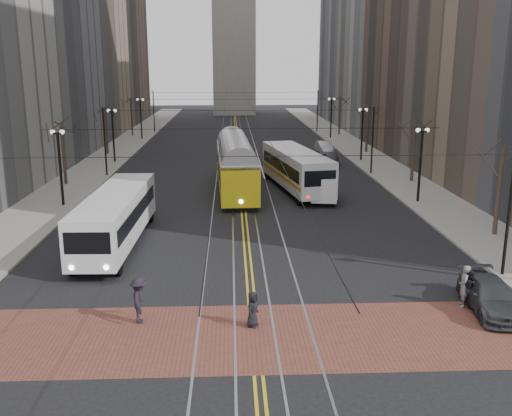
{
  "coord_description": "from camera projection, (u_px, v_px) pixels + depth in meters",
  "views": [
    {
      "loc": [
        -0.87,
        -24.78,
        10.53
      ],
      "look_at": [
        0.44,
        5.05,
        3.0
      ],
      "focal_mm": 40.0,
      "sensor_mm": 36.0,
      "label": 1
    }
  ],
  "objects": [
    {
      "name": "building_left_far",
      "position": [
        95.0,
        11.0,
        103.95
      ],
      "size": [
        16.0,
        20.0,
        40.0
      ],
      "primitive_type": "cube",
      "color": "brown",
      "rests_on": "ground"
    },
    {
      "name": "pedestrian_b",
      "position": [
        464.0,
        286.0,
        25.34
      ],
      "size": [
        0.67,
        0.81,
        1.91
      ],
      "primitive_type": "imported",
      "rotation": [
        0.0,
        0.0,
        4.37
      ],
      "color": "gray",
      "rests_on": "crosswalk_band"
    },
    {
      "name": "building_right_mid",
      "position": [
        450.0,
        9.0,
        68.12
      ],
      "size": [
        16.0,
        20.0,
        34.0
      ],
      "primitive_type": "cube",
      "color": "brown",
      "rests_on": "ground"
    },
    {
      "name": "trolley_wires",
      "position": [
        239.0,
        131.0,
        59.44
      ],
      "size": [
        25.96,
        120.0,
        6.6
      ],
      "color": "black",
      "rests_on": "ground"
    },
    {
      "name": "pedestrian_a",
      "position": [
        253.0,
        309.0,
        23.42
      ],
      "size": [
        0.75,
        0.88,
        1.52
      ],
      "primitive_type": "imported",
      "rotation": [
        0.0,
        0.0,
        1.14
      ],
      "color": "black",
      "rests_on": "crosswalk_band"
    },
    {
      "name": "centre_lines",
      "position": [
        238.0,
        152.0,
        70.21
      ],
      "size": [
        0.42,
        130.0,
        0.01
      ],
      "primitive_type": "cube",
      "color": "gold",
      "rests_on": "ground"
    },
    {
      "name": "streetcar",
      "position": [
        236.0,
        170.0,
        48.52
      ],
      "size": [
        3.48,
        15.58,
        3.65
      ],
      "primitive_type": "cube",
      "rotation": [
        0.0,
        0.0,
        0.04
      ],
      "color": "yellow",
      "rests_on": "ground"
    },
    {
      "name": "sedan_grey",
      "position": [
        332.0,
        159.0,
        61.32
      ],
      "size": [
        2.2,
        4.22,
        1.37
      ],
      "primitive_type": "imported",
      "rotation": [
        0.0,
        0.0,
        -0.15
      ],
      "color": "#3C3E43",
      "rests_on": "ground"
    },
    {
      "name": "sidewalk_right",
      "position": [
        359.0,
        151.0,
        70.84
      ],
      "size": [
        5.0,
        140.0,
        0.15
      ],
      "primitive_type": "cube",
      "color": "gray",
      "rests_on": "ground"
    },
    {
      "name": "lamp_posts",
      "position": [
        240.0,
        149.0,
        53.79
      ],
      "size": [
        27.6,
        57.2,
        5.6
      ],
      "color": "black",
      "rests_on": "ground"
    },
    {
      "name": "transit_bus",
      "position": [
        116.0,
        219.0,
        33.89
      ],
      "size": [
        2.96,
        12.77,
        3.18
      ],
      "primitive_type": "cube",
      "rotation": [
        0.0,
        0.0,
        -0.02
      ],
      "color": "white",
      "rests_on": "ground"
    },
    {
      "name": "pedestrian_d",
      "position": [
        139.0,
        300.0,
        23.74
      ],
      "size": [
        0.91,
        1.37,
        1.97
      ],
      "primitive_type": "imported",
      "rotation": [
        0.0,
        0.0,
        1.72
      ],
      "color": "black",
      "rests_on": "crosswalk_band"
    },
    {
      "name": "building_left_mid",
      "position": [
        17.0,
        7.0,
        65.93
      ],
      "size": [
        16.0,
        20.0,
        34.0
      ],
      "primitive_type": "cube",
      "color": "slate",
      "rests_on": "ground"
    },
    {
      "name": "rear_bus",
      "position": [
        296.0,
        171.0,
        48.75
      ],
      "size": [
        4.98,
        13.44,
        3.43
      ],
      "primitive_type": "cube",
      "rotation": [
        0.0,
        0.0,
        0.17
      ],
      "color": "silver",
      "rests_on": "ground"
    },
    {
      "name": "pedestrian_c",
      "position": [
        469.0,
        288.0,
        25.37
      ],
      "size": [
        0.98,
        1.05,
        1.73
      ],
      "primitive_type": "imported",
      "rotation": [
        0.0,
        0.0,
        2.08
      ],
      "color": "black",
      "rests_on": "crosswalk_band"
    },
    {
      "name": "building_right_far",
      "position": [
        371.0,
        12.0,
        106.13
      ],
      "size": [
        16.0,
        20.0,
        40.0
      ],
      "primitive_type": "cube",
      "color": "slate",
      "rests_on": "ground"
    },
    {
      "name": "street_trees",
      "position": [
        239.0,
        140.0,
        60.08
      ],
      "size": [
        31.68,
        53.28,
        5.6
      ],
      "color": "#382D23",
      "rests_on": "ground"
    },
    {
      "name": "crosswalk_band",
      "position": [
        255.0,
        336.0,
        22.75
      ],
      "size": [
        25.0,
        6.0,
        0.01
      ],
      "primitive_type": "cube",
      "color": "brown",
      "rests_on": "ground"
    },
    {
      "name": "cargo_van",
      "position": [
        324.0,
        187.0,
        45.07
      ],
      "size": [
        2.65,
        5.26,
        2.23
      ],
      "primitive_type": "cube",
      "rotation": [
        0.0,
        0.0,
        -0.15
      ],
      "color": "white",
      "rests_on": "ground"
    },
    {
      "name": "ground",
      "position": [
        251.0,
        297.0,
        26.62
      ],
      "size": [
        260.0,
        260.0,
        0.0
      ],
      "primitive_type": "plane",
      "color": "black",
      "rests_on": "ground"
    },
    {
      "name": "sidewalk_left",
      "position": [
        115.0,
        153.0,
        69.55
      ],
      "size": [
        5.0,
        140.0,
        0.15
      ],
      "primitive_type": "cube",
      "color": "gray",
      "rests_on": "ground"
    },
    {
      "name": "streetcar_rails",
      "position": [
        238.0,
        152.0,
        70.21
      ],
      "size": [
        4.8,
        130.0,
        0.02
      ],
      "primitive_type": "cube",
      "color": "gray",
      "rests_on": "ground"
    },
    {
      "name": "sedan_parked",
      "position": [
        491.0,
        296.0,
        24.96
      ],
      "size": [
        2.31,
        4.89,
        1.38
      ],
      "primitive_type": "imported",
      "rotation": [
        0.0,
        0.0,
        -0.08
      ],
      "color": "#3F4247",
      "rests_on": "ground"
    },
    {
      "name": "sedan_silver",
      "position": [
        324.0,
        147.0,
        69.64
      ],
      "size": [
        1.87,
        4.43,
        1.42
      ],
      "primitive_type": "imported",
      "rotation": [
        0.0,
        0.0,
        0.08
      ],
      "color": "#B5B6BD",
      "rests_on": "ground"
    }
  ]
}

